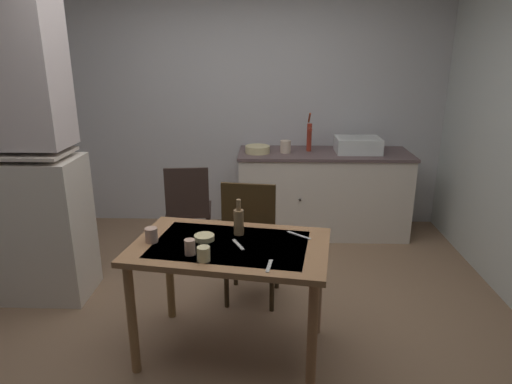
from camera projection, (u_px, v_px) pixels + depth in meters
ground_plane at (229, 321)px, 3.22m from camera, size 5.20×5.20×0.00m
wall_back at (244, 108)px, 4.79m from camera, size 4.30×0.10×2.51m
hutch_cabinet at (13, 168)px, 3.28m from camera, size 0.96×0.46×2.20m
counter_cabinet at (323, 193)px, 4.66m from camera, size 1.73×0.64×0.87m
sink_basin at (358, 145)px, 4.50m from camera, size 0.44×0.34×0.15m
hand_pump at (309, 135)px, 4.53m from camera, size 0.05×0.27×0.39m
mixing_bowl_counter at (258, 149)px, 4.49m from camera, size 0.25×0.25×0.07m
stoneware_crock at (286, 147)px, 4.49m from camera, size 0.11×0.11×0.12m
dining_table at (230, 259)px, 2.71m from camera, size 1.26×0.89×0.75m
chair_far_side at (251, 240)px, 3.31m from camera, size 0.45×0.45×0.98m
chair_by_counter at (189, 208)px, 4.07m from camera, size 0.44×0.44×0.89m
serving_bowl_wide at (204, 237)px, 2.73m from camera, size 0.12×0.12×0.03m
teacup_mint at (151, 235)px, 2.70m from camera, size 0.08×0.08×0.09m
mug_dark at (190, 247)px, 2.53m from camera, size 0.06×0.06×0.09m
teacup_cream at (204, 254)px, 2.46m from camera, size 0.07×0.07×0.08m
glass_bottle at (239, 221)px, 2.80m from camera, size 0.06×0.06×0.23m
table_knife at (299, 235)px, 2.80m from camera, size 0.14×0.13×0.00m
teaspoon_near_bowl at (238, 245)px, 2.66m from camera, size 0.09×0.15×0.00m
teaspoon_by_cup at (269, 266)px, 2.40m from camera, size 0.04×0.15×0.00m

